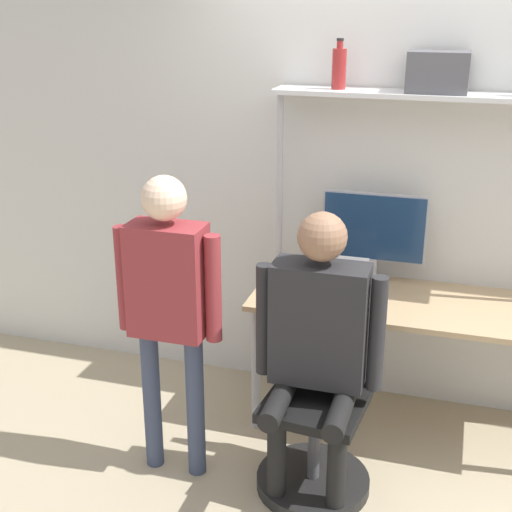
{
  "coord_description": "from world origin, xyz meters",
  "views": [
    {
      "loc": [
        0.21,
        -3.22,
        2.31
      ],
      "look_at": [
        -0.72,
        -0.14,
        1.11
      ],
      "focal_mm": 50.0,
      "sensor_mm": 36.0,
      "label": 1
    }
  ],
  "objects_px": {
    "bottle_red": "(339,68)",
    "storage_box": "(438,72)",
    "office_chair": "(317,431)",
    "person_standing": "(168,294)",
    "cell_phone": "(379,304)",
    "person_seated": "(318,334)",
    "monitor": "(374,232)",
    "laptop": "(337,288)"
  },
  "relations": [
    {
      "from": "cell_phone",
      "to": "bottle_red",
      "type": "bearing_deg",
      "value": 137.34
    },
    {
      "from": "monitor",
      "to": "cell_phone",
      "type": "distance_m",
      "value": 0.44
    },
    {
      "from": "monitor",
      "to": "cell_phone",
      "type": "height_order",
      "value": "monitor"
    },
    {
      "from": "office_chair",
      "to": "person_standing",
      "type": "xyz_separation_m",
      "value": [
        -0.71,
        -0.09,
        0.68
      ]
    },
    {
      "from": "storage_box",
      "to": "cell_phone",
      "type": "bearing_deg",
      "value": -123.11
    },
    {
      "from": "bottle_red",
      "to": "storage_box",
      "type": "xyz_separation_m",
      "value": [
        0.5,
        0.0,
        -0.01
      ]
    },
    {
      "from": "person_standing",
      "to": "bottle_red",
      "type": "relative_size",
      "value": 6.06
    },
    {
      "from": "laptop",
      "to": "storage_box",
      "type": "distance_m",
      "value": 1.21
    },
    {
      "from": "bottle_red",
      "to": "storage_box",
      "type": "relative_size",
      "value": 0.85
    },
    {
      "from": "laptop",
      "to": "storage_box",
      "type": "xyz_separation_m",
      "value": [
        0.41,
        0.27,
        1.11
      ]
    },
    {
      "from": "office_chair",
      "to": "cell_phone",
      "type": "bearing_deg",
      "value": 69.55
    },
    {
      "from": "laptop",
      "to": "person_seated",
      "type": "bearing_deg",
      "value": -87.86
    },
    {
      "from": "monitor",
      "to": "person_standing",
      "type": "distance_m",
      "value": 1.26
    },
    {
      "from": "cell_phone",
      "to": "storage_box",
      "type": "height_order",
      "value": "storage_box"
    },
    {
      "from": "cell_phone",
      "to": "office_chair",
      "type": "distance_m",
      "value": 0.74
    },
    {
      "from": "office_chair",
      "to": "person_seated",
      "type": "xyz_separation_m",
      "value": [
        -0.0,
        -0.04,
        0.55
      ]
    },
    {
      "from": "monitor",
      "to": "storage_box",
      "type": "relative_size",
      "value": 1.92
    },
    {
      "from": "monitor",
      "to": "office_chair",
      "type": "bearing_deg",
      "value": -97.67
    },
    {
      "from": "storage_box",
      "to": "laptop",
      "type": "bearing_deg",
      "value": -146.73
    },
    {
      "from": "monitor",
      "to": "cell_phone",
      "type": "relative_size",
      "value": 3.85
    },
    {
      "from": "storage_box",
      "to": "monitor",
      "type": "bearing_deg",
      "value": 174.79
    },
    {
      "from": "office_chair",
      "to": "storage_box",
      "type": "distance_m",
      "value": 1.88
    },
    {
      "from": "cell_phone",
      "to": "person_seated",
      "type": "relative_size",
      "value": 0.11
    },
    {
      "from": "monitor",
      "to": "person_standing",
      "type": "bearing_deg",
      "value": -131.3
    },
    {
      "from": "office_chair",
      "to": "person_standing",
      "type": "height_order",
      "value": "person_standing"
    },
    {
      "from": "office_chair",
      "to": "storage_box",
      "type": "xyz_separation_m",
      "value": [
        0.39,
        0.83,
        1.64
      ]
    },
    {
      "from": "monitor",
      "to": "storage_box",
      "type": "bearing_deg",
      "value": -5.21
    },
    {
      "from": "person_standing",
      "to": "storage_box",
      "type": "xyz_separation_m",
      "value": [
        1.1,
        0.92,
        0.96
      ]
    },
    {
      "from": "monitor",
      "to": "cell_phone",
      "type": "xyz_separation_m",
      "value": [
        0.09,
        -0.31,
        -0.29
      ]
    },
    {
      "from": "office_chair",
      "to": "person_standing",
      "type": "relative_size",
      "value": 0.61
    },
    {
      "from": "bottle_red",
      "to": "storage_box",
      "type": "distance_m",
      "value": 0.5
    },
    {
      "from": "office_chair",
      "to": "bottle_red",
      "type": "relative_size",
      "value": 3.72
    },
    {
      "from": "cell_phone",
      "to": "person_seated",
      "type": "distance_m",
      "value": 0.62
    },
    {
      "from": "laptop",
      "to": "bottle_red",
      "type": "height_order",
      "value": "bottle_red"
    },
    {
      "from": "cell_phone",
      "to": "storage_box",
      "type": "bearing_deg",
      "value": 56.89
    },
    {
      "from": "person_standing",
      "to": "office_chair",
      "type": "bearing_deg",
      "value": 7.45
    },
    {
      "from": "monitor",
      "to": "person_seated",
      "type": "distance_m",
      "value": 0.93
    },
    {
      "from": "person_seated",
      "to": "bottle_red",
      "type": "distance_m",
      "value": 1.41
    },
    {
      "from": "person_seated",
      "to": "bottle_red",
      "type": "bearing_deg",
      "value": 97.03
    },
    {
      "from": "monitor",
      "to": "bottle_red",
      "type": "distance_m",
      "value": 0.91
    },
    {
      "from": "office_chair",
      "to": "person_standing",
      "type": "bearing_deg",
      "value": -172.55
    },
    {
      "from": "person_seated",
      "to": "person_standing",
      "type": "height_order",
      "value": "person_standing"
    }
  ]
}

